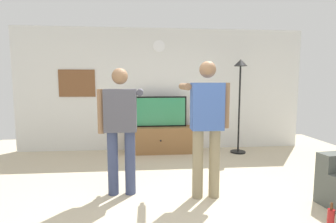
# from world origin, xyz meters

# --- Properties ---
(ground_plane) EXTENTS (8.40, 8.40, 0.00)m
(ground_plane) POSITION_xyz_m (0.00, 0.00, 0.00)
(ground_plane) COLOR beige
(back_wall) EXTENTS (6.40, 0.10, 2.70)m
(back_wall) POSITION_xyz_m (0.00, 2.95, 1.35)
(back_wall) COLOR silver
(back_wall) RESTS_ON ground_plane
(tv_stand) EXTENTS (1.47, 0.46, 0.56)m
(tv_stand) POSITION_xyz_m (-0.07, 2.60, 0.28)
(tv_stand) COLOR olive
(tv_stand) RESTS_ON ground_plane
(television) EXTENTS (1.15, 0.07, 0.65)m
(television) POSITION_xyz_m (-0.07, 2.65, 0.89)
(television) COLOR black
(television) RESTS_ON tv_stand
(wall_clock) EXTENTS (0.26, 0.03, 0.26)m
(wall_clock) POSITION_xyz_m (-0.07, 2.89, 2.31)
(wall_clock) COLOR white
(framed_picture) EXTENTS (0.77, 0.04, 0.59)m
(framed_picture) POSITION_xyz_m (-1.86, 2.90, 1.50)
(framed_picture) COLOR brown
(floor_lamp) EXTENTS (0.32, 0.32, 2.00)m
(floor_lamp) POSITION_xyz_m (1.61, 2.44, 1.43)
(floor_lamp) COLOR black
(floor_lamp) RESTS_ON ground_plane
(person_standing_nearer_lamp) EXTENTS (0.60, 0.78, 1.69)m
(person_standing_nearer_lamp) POSITION_xyz_m (-0.70, 0.58, 0.96)
(person_standing_nearer_lamp) COLOR #384266
(person_standing_nearer_lamp) RESTS_ON ground_plane
(person_standing_nearer_couch) EXTENTS (0.58, 0.78, 1.77)m
(person_standing_nearer_couch) POSITION_xyz_m (0.40, 0.38, 1.01)
(person_standing_nearer_couch) COLOR gray
(person_standing_nearer_couch) RESTS_ON ground_plane
(beverage_bottle) EXTENTS (0.07, 0.07, 0.31)m
(beverage_bottle) POSITION_xyz_m (1.46, -0.53, 0.13)
(beverage_bottle) COLOR maroon
(beverage_bottle) RESTS_ON ground_plane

